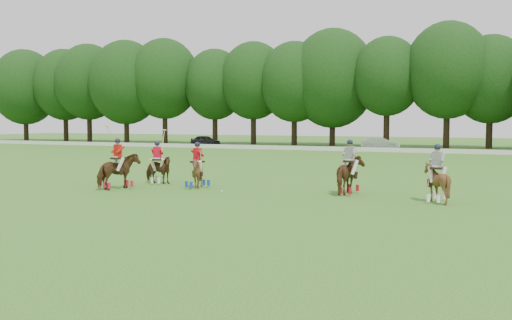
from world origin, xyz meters
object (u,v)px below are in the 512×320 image
at_px(polo_red_c, 198,172).
at_px(polo_stripe_b, 437,182).
at_px(car_left, 205,141).
at_px(polo_red_a, 118,171).
at_px(car_mid, 381,143).
at_px(polo_ball, 222,191).
at_px(polo_stripe_a, 350,174).
at_px(polo_red_b, 157,169).

distance_m(polo_red_c, polo_stripe_b, 10.76).
relative_size(car_left, polo_red_a, 1.33).
relative_size(car_left, car_mid, 0.95).
relative_size(car_left, polo_stripe_b, 1.70).
height_order(polo_red_c, polo_ball, polo_red_c).
relative_size(car_mid, polo_stripe_a, 1.73).
distance_m(polo_red_a, polo_stripe_b, 14.03).
relative_size(polo_red_a, polo_red_b, 1.08).
bearing_deg(polo_stripe_b, polo_stripe_a, 164.24).
height_order(car_mid, polo_red_a, polo_red_a).
relative_size(polo_red_a, polo_stripe_b, 1.28).
height_order(polo_red_a, polo_ball, polo_red_a).
xyz_separation_m(car_left, polo_ball, (22.29, -39.29, -0.61)).
bearing_deg(polo_red_c, polo_stripe_a, 5.90).
relative_size(polo_stripe_b, polo_ball, 25.13).
distance_m(car_mid, polo_red_b, 37.80).
bearing_deg(car_mid, polo_ball, 172.46).
xyz_separation_m(car_left, polo_red_c, (20.58, -38.45, 0.11)).
height_order(polo_red_b, polo_stripe_a, polo_red_b).
height_order(car_mid, polo_red_c, polo_red_c).
relative_size(polo_red_c, polo_stripe_b, 0.96).
bearing_deg(car_left, car_mid, -80.44).
relative_size(polo_red_c, polo_stripe_a, 0.92).
bearing_deg(car_mid, polo_stripe_b, -174.45).
bearing_deg(car_left, polo_stripe_a, -134.21).
xyz_separation_m(polo_red_b, polo_stripe_b, (13.51, -1.14, 0.06)).
height_order(car_left, polo_red_b, polo_red_b).
bearing_deg(polo_red_b, polo_stripe_a, -0.57).
bearing_deg(polo_red_a, polo_red_b, 80.24).
bearing_deg(polo_ball, polo_stripe_a, 16.35).
distance_m(car_mid, polo_stripe_b, 40.00).
xyz_separation_m(car_mid, polo_stripe_a, (6.18, -37.72, 0.18)).
height_order(car_left, car_mid, car_mid).
xyz_separation_m(car_mid, polo_red_b, (-3.63, -37.62, 0.08)).
bearing_deg(polo_stripe_a, polo_red_c, -174.10).
relative_size(car_left, polo_stripe_a, 1.64).
distance_m(car_mid, polo_stripe_a, 38.22).
bearing_deg(car_mid, polo_stripe_a, -179.45).
distance_m(car_left, polo_stripe_b, 49.84).
bearing_deg(polo_stripe_a, car_mid, 99.30).
xyz_separation_m(polo_red_a, polo_red_b, (0.44, 2.58, -0.11)).
distance_m(polo_red_b, polo_stripe_b, 13.56).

